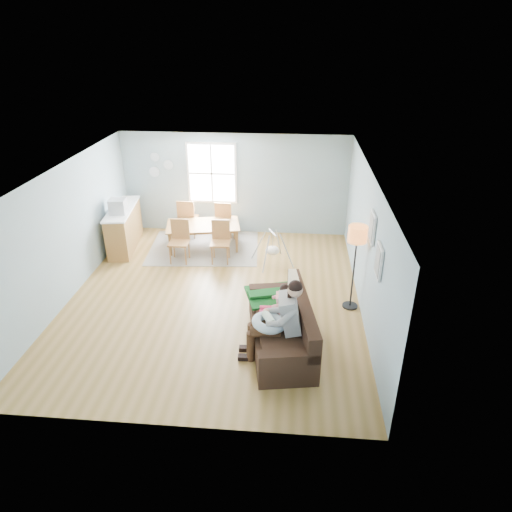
# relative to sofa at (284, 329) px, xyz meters

# --- Properties ---
(room) EXTENTS (8.40, 9.40, 3.90)m
(room) POSITION_rel_sofa_xyz_m (-1.50, 1.48, 2.10)
(room) COLOR olive
(window) EXTENTS (1.32, 0.08, 1.62)m
(window) POSITION_rel_sofa_xyz_m (-2.10, 4.95, 1.33)
(window) COLOR white
(window) RESTS_ON room
(pictures) EXTENTS (0.05, 1.34, 0.74)m
(pictures) POSITION_rel_sofa_xyz_m (1.47, 0.43, 1.53)
(pictures) COLOR white
(pictures) RESTS_ON room
(wall_plates) EXTENTS (0.67, 0.02, 0.66)m
(wall_plates) POSITION_rel_sofa_xyz_m (-3.50, 4.95, 1.51)
(wall_plates) COLOR #A3B5C4
(wall_plates) RESTS_ON room
(sofa) EXTENTS (1.32, 2.38, 0.91)m
(sofa) POSITION_rel_sofa_xyz_m (0.00, 0.00, 0.00)
(sofa) COLOR black
(sofa) RESTS_ON room
(green_throw) EXTENTS (1.22, 1.09, 0.04)m
(green_throw) POSITION_rel_sofa_xyz_m (-0.21, 0.73, 0.26)
(green_throw) COLOR #13531D
(green_throw) RESTS_ON sofa
(beige_pillow) EXTENTS (0.22, 0.53, 0.51)m
(beige_pillow) POSITION_rel_sofa_xyz_m (0.14, 0.62, 0.49)
(beige_pillow) COLOR #B9AC8D
(beige_pillow) RESTS_ON sofa
(father) EXTENTS (1.07, 0.50, 1.50)m
(father) POSITION_rel_sofa_xyz_m (-0.09, -0.34, 0.48)
(father) COLOR #9B9B9E
(father) RESTS_ON sofa
(nursing_pillow) EXTENTS (0.70, 0.69, 0.23)m
(nursing_pillow) POSITION_rel_sofa_xyz_m (-0.26, -0.37, 0.38)
(nursing_pillow) COLOR silver
(nursing_pillow) RESTS_ON father
(infant) EXTENTS (0.26, 0.39, 0.14)m
(infant) POSITION_rel_sofa_xyz_m (-0.27, -0.33, 0.47)
(infant) COLOR white
(infant) RESTS_ON nursing_pillow
(toddler) EXTENTS (0.55, 0.27, 0.87)m
(toddler) POSITION_rel_sofa_xyz_m (-0.12, 0.19, 0.44)
(toddler) COLOR white
(toddler) RESTS_ON sofa
(floor_lamp) EXTENTS (0.36, 0.36, 1.77)m
(floor_lamp) POSITION_rel_sofa_xyz_m (1.30, 1.36, 1.14)
(floor_lamp) COLOR black
(floor_lamp) RESTS_ON room
(storage_cube) EXTENTS (0.50, 0.48, 0.44)m
(storage_cube) POSITION_rel_sofa_xyz_m (-0.06, -0.07, -0.10)
(storage_cube) COLOR white
(storage_cube) RESTS_ON room
(rug) EXTENTS (2.88, 2.28, 0.01)m
(rug) POSITION_rel_sofa_xyz_m (-2.18, 3.83, -0.32)
(rug) COLOR gray
(rug) RESTS_ON room
(dining_table) EXTENTS (1.98, 1.35, 0.64)m
(dining_table) POSITION_rel_sofa_xyz_m (-2.18, 3.83, -0.00)
(dining_table) COLOR brown
(dining_table) RESTS_ON rug
(chair_sw) EXTENTS (0.46, 0.46, 1.02)m
(chair_sw) POSITION_rel_sofa_xyz_m (-2.61, 3.13, 0.27)
(chair_sw) COLOR brown
(chair_sw) RESTS_ON rug
(chair_se) EXTENTS (0.47, 0.47, 1.01)m
(chair_se) POSITION_rel_sofa_xyz_m (-1.63, 3.20, 0.26)
(chair_se) COLOR brown
(chair_se) RESTS_ON rug
(chair_nw) EXTENTS (0.49, 0.49, 1.06)m
(chair_nw) POSITION_rel_sofa_xyz_m (-2.73, 4.46, 0.29)
(chair_nw) COLOR brown
(chair_nw) RESTS_ON rug
(chair_ne) EXTENTS (0.49, 0.49, 1.02)m
(chair_ne) POSITION_rel_sofa_xyz_m (-1.75, 4.54, 0.27)
(chair_ne) COLOR brown
(chair_ne) RESTS_ON rug
(counter) EXTENTS (0.78, 1.94, 1.06)m
(counter) POSITION_rel_sofa_xyz_m (-4.20, 3.75, 0.21)
(counter) COLOR brown
(counter) RESTS_ON room
(monitor) EXTENTS (0.41, 0.39, 0.36)m
(monitor) POSITION_rel_sofa_xyz_m (-4.14, 3.39, 0.91)
(monitor) COLOR #A8A8AD
(monitor) RESTS_ON counter
(baby_swing) EXTENTS (1.06, 1.07, 0.82)m
(baby_swing) POSITION_rel_sofa_xyz_m (-0.38, 3.11, 0.05)
(baby_swing) COLOR #A8A8AD
(baby_swing) RESTS_ON room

